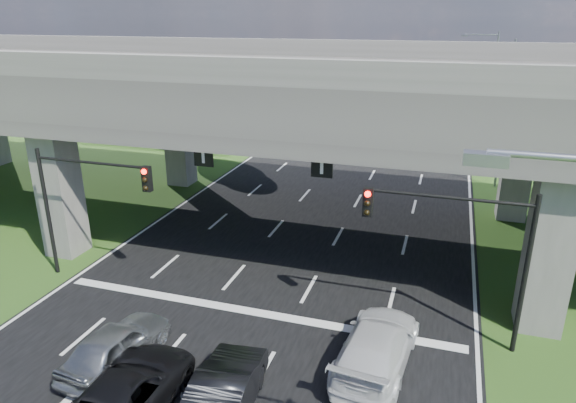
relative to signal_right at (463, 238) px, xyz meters
The scene contains 18 objects.
ground 9.71m from the signal_right, 153.26° to the right, with size 160.00×160.00×0.00m, color #294917.
road 10.74m from the signal_right, 142.25° to the left, with size 18.00×120.00×0.03m, color black.
overpass 11.84m from the signal_right, 134.16° to the left, with size 80.00×15.00×10.00m.
warehouse 45.97m from the signal_right, 137.44° to the left, with size 20.00×10.00×4.00m, color #9E9E99.
signal_right is the anchor object (origin of this frame).
signal_left 15.65m from the signal_right, behind, with size 5.76×0.54×6.00m.
streetlight_far 20.25m from the signal_right, 83.53° to the left, with size 3.38×0.25×10.00m.
streetlight_beyond 36.17m from the signal_right, 86.39° to the left, with size 3.38×0.25×10.00m.
tree_left_near 31.01m from the signal_right, 134.63° to the left, with size 4.50×4.50×7.80m.
tree_left_mid 38.96m from the signal_right, 129.50° to the left, with size 3.91×3.90×6.76m.
tree_left_far 43.37m from the signal_right, 118.63° to the left, with size 4.80×4.80×8.32m.
tree_right_near 24.62m from the signal_right, 77.76° to the left, with size 4.20×4.20×7.28m.
tree_right_mid 33.10m from the signal_right, 75.62° to the left, with size 3.91×3.90×6.76m.
tree_right_far 40.29m from the signal_right, 83.99° to the left, with size 4.50×4.50×7.80m.
car_silver 12.51m from the signal_right, 155.75° to the right, with size 1.80×4.47×1.52m, color #A0A4A8.
car_dark 9.45m from the signal_right, 136.82° to the right, with size 1.68×4.80×1.58m, color black.
car_white 4.75m from the signal_right, 136.11° to the right, with size 2.24×5.50×1.60m, color silver.
car_trailing 12.03m from the signal_right, 143.21° to the right, with size 2.48×5.37×1.49m, color black.
Camera 1 is at (6.97, -13.37, 11.48)m, focal length 32.00 mm.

